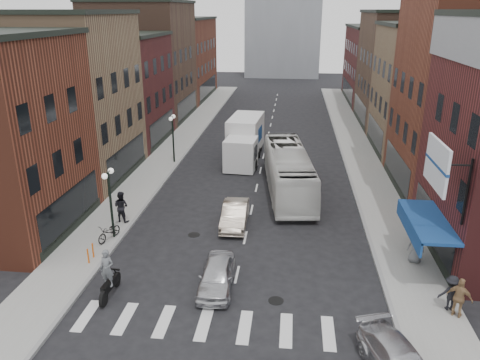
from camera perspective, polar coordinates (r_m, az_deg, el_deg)
name	(u,v)px	position (r m, az deg, el deg)	size (l,w,h in m)	color
ground	(234,286)	(22.67, -0.68, -12.76)	(160.00, 160.00, 0.00)	black
sidewalk_left	(173,149)	(44.05, -8.13, 3.76)	(3.00, 74.00, 0.15)	gray
sidewalk_right	(359,155)	(43.11, 14.35, 2.97)	(3.00, 74.00, 0.15)	gray
curb_left	(189,150)	(43.72, -6.22, 3.62)	(0.20, 74.00, 0.16)	gray
curb_right	(342,155)	(42.95, 12.36, 2.96)	(0.20, 74.00, 0.16)	gray
crosswalk_stripes	(225,326)	(20.23, -1.78, -17.34)	(12.00, 2.20, 0.01)	silver
bldg_left_mid_a	(57,98)	(37.72, -21.39, 9.35)	(10.30, 10.20, 12.30)	#87684A
bldg_left_mid_b	(109,90)	(46.84, -15.68, 10.57)	(10.30, 10.20, 10.30)	#4F1C1C
bldg_left_far_a	(143,61)	(56.92, -11.70, 13.98)	(10.30, 12.20, 13.30)	#4E3327
bldg_left_far_b	(174,58)	(70.40, -8.11, 14.46)	(10.30, 16.20, 11.30)	maroon
bldg_right_mid_b	(438,90)	(45.19, 22.95, 10.07)	(10.30, 10.20, 11.30)	#87684A
bldg_right_far_a	(410,69)	(55.68, 20.01, 12.57)	(10.30, 12.20, 12.30)	#4E3327
bldg_right_far_b	(386,65)	(69.42, 17.38, 13.29)	(10.30, 16.20, 10.30)	#4F1C1C
awning_blue	(424,222)	(24.36, 21.48, -4.79)	(1.80, 5.00, 0.78)	navy
billboard_sign	(439,166)	(21.26, 23.06, 1.59)	(1.52, 3.00, 3.70)	black
streetlamp_near	(110,191)	(26.61, -15.61, -1.34)	(0.32, 1.22, 4.11)	black
streetlamp_far	(173,130)	(39.31, -8.20, 6.06)	(0.32, 1.22, 4.11)	black
bike_rack	(91,253)	(25.41, -17.76, -8.49)	(0.08, 0.68, 0.80)	#D8590C
box_truck	(244,140)	(40.10, 0.54, 4.86)	(2.93, 8.41, 3.59)	silver
motorcycle_rider	(108,275)	(22.15, -15.79, -11.10)	(0.68, 2.32, 2.36)	black
transit_bus	(288,171)	(33.14, 5.89, 1.11)	(2.66, 11.37, 3.17)	silver
sedan_left_near	(217,275)	(22.20, -2.86, -11.54)	(1.57, 3.90, 1.33)	silver
sedan_left_far	(235,215)	(28.19, -0.63, -4.24)	(1.45, 4.17, 1.37)	beige
parked_bicycle	(109,232)	(27.22, -15.66, -6.12)	(0.63, 1.79, 0.94)	black
ped_left_solo	(121,206)	(29.14, -14.28, -3.15)	(0.93, 0.54, 1.92)	black
ped_right_a	(451,293)	(22.33, 24.34, -12.43)	(1.04, 0.52, 1.61)	black
ped_right_b	(460,298)	(21.96, 25.19, -12.87)	(1.05, 0.52, 1.79)	#906E49
ped_right_c	(416,247)	(25.45, 20.65, -7.70)	(0.82, 0.53, 1.68)	#5A5D62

